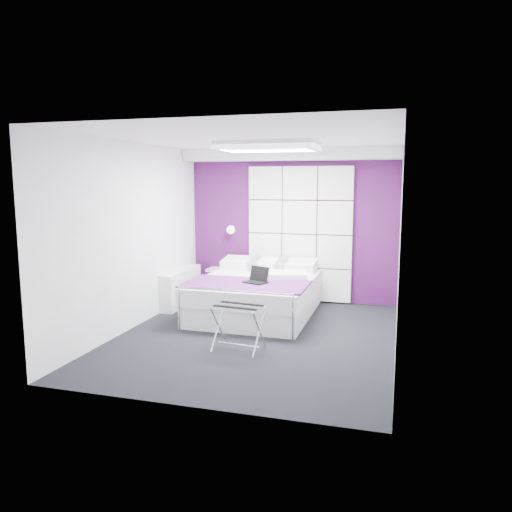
{
  "coord_description": "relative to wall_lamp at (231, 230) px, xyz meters",
  "views": [
    {
      "loc": [
        1.79,
        -6.2,
        2.06
      ],
      "look_at": [
        -0.11,
        0.35,
        1.04
      ],
      "focal_mm": 35.0,
      "sensor_mm": 36.0,
      "label": 1
    }
  ],
  "objects": [
    {
      "name": "wall_right",
      "position": [
        2.85,
        -2.06,
        0.08
      ],
      "size": [
        0.0,
        4.4,
        4.4
      ],
      "primitive_type": "plane",
      "rotation": [
        1.57,
        0.0,
        -1.57
      ],
      "color": "silver",
      "rests_on": "floor"
    },
    {
      "name": "accent_wall",
      "position": [
        1.05,
        0.13,
        0.08
      ],
      "size": [
        3.58,
        0.02,
        2.58
      ],
      "primitive_type": "cube",
      "color": "#461047",
      "rests_on": "wall_back"
    },
    {
      "name": "nightstand",
      "position": [
        -0.22,
        -0.04,
        -0.72
      ],
      "size": [
        0.41,
        0.32,
        0.05
      ],
      "primitive_type": "cube",
      "color": "white",
      "rests_on": "wall_back"
    },
    {
      "name": "soffit",
      "position": [
        1.05,
        -0.11,
        1.28
      ],
      "size": [
        3.58,
        0.5,
        0.2
      ],
      "primitive_type": "cube",
      "color": "white",
      "rests_on": "wall_back"
    },
    {
      "name": "wall_lamp",
      "position": [
        0.0,
        0.0,
        0.0
      ],
      "size": [
        0.15,
        0.15,
        0.15
      ],
      "primitive_type": "sphere",
      "color": "white",
      "rests_on": "wall_back"
    },
    {
      "name": "laptop",
      "position": [
        0.87,
        -1.43,
        -0.56
      ],
      "size": [
        0.33,
        0.23,
        0.24
      ],
      "rotation": [
        0.0,
        0.0,
        -0.41
      ],
      "color": "black",
      "rests_on": "bed"
    },
    {
      "name": "luggage_rack",
      "position": [
        0.99,
        -2.63,
        -0.94
      ],
      "size": [
        0.57,
        0.42,
        0.56
      ],
      "rotation": [
        0.0,
        0.0,
        -0.11
      ],
      "color": "silver",
      "rests_on": "floor"
    },
    {
      "name": "bed",
      "position": [
        0.74,
        -0.99,
        -0.9
      ],
      "size": [
        1.78,
        2.15,
        0.75
      ],
      "color": "white",
      "rests_on": "floor"
    },
    {
      "name": "floor",
      "position": [
        1.05,
        -2.06,
        -1.22
      ],
      "size": [
        4.4,
        4.4,
        0.0
      ],
      "primitive_type": "plane",
      "color": "black",
      "rests_on": "ground"
    },
    {
      "name": "headboard",
      "position": [
        1.2,
        0.08,
        -0.05
      ],
      "size": [
        1.8,
        0.08,
        2.3
      ],
      "primitive_type": null,
      "color": "white",
      "rests_on": "wall_back"
    },
    {
      "name": "wall_left",
      "position": [
        -0.75,
        -2.06,
        0.08
      ],
      "size": [
        0.0,
        4.4,
        4.4
      ],
      "primitive_type": "plane",
      "rotation": [
        1.57,
        0.0,
        1.57
      ],
      "color": "silver",
      "rests_on": "floor"
    },
    {
      "name": "radiator",
      "position": [
        -0.64,
        -0.76,
        -0.92
      ],
      "size": [
        0.22,
        1.2,
        0.6
      ],
      "primitive_type": "cube",
      "color": "white",
      "rests_on": "floor"
    },
    {
      "name": "ceiling",
      "position": [
        1.05,
        -2.06,
        1.38
      ],
      "size": [
        4.4,
        4.4,
        0.0
      ],
      "primitive_type": "plane",
      "rotation": [
        3.14,
        0.0,
        0.0
      ],
      "color": "white",
      "rests_on": "wall_back"
    },
    {
      "name": "skylight",
      "position": [
        1.05,
        -1.46,
        1.33
      ],
      "size": [
        1.36,
        0.86,
        0.12
      ],
      "primitive_type": null,
      "color": "white",
      "rests_on": "ceiling"
    },
    {
      "name": "wall_back",
      "position": [
        1.05,
        0.14,
        0.08
      ],
      "size": [
        3.6,
        0.0,
        3.6
      ],
      "primitive_type": "plane",
      "rotation": [
        1.57,
        0.0,
        0.0
      ],
      "color": "silver",
      "rests_on": "floor"
    }
  ]
}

